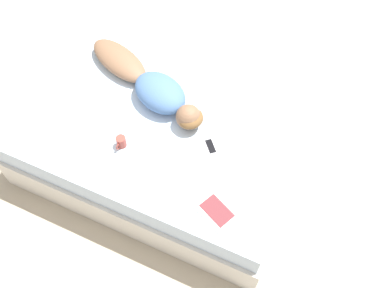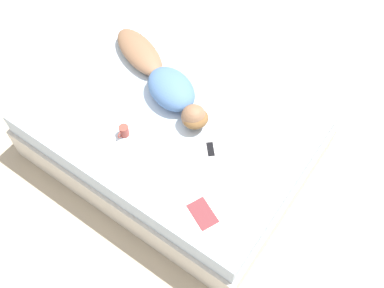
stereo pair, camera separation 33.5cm
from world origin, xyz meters
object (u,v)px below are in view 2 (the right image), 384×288
Objects in this scene: open_magazine at (215,207)px; cell_phone at (210,149)px; coffee_mug at (124,131)px; person at (163,80)px.

open_magazine is 0.47m from cell_phone.
coffee_mug is (-0.11, -0.91, 0.05)m from open_magazine.
person is at bearing -65.58° from cell_phone.
open_magazine is 3.39× the size of cell_phone.
cell_phone is (0.29, 0.66, -0.08)m from person.
coffee_mug is at bearing 25.49° from person.
person reaches higher than coffee_mug.
open_magazine is 0.92m from coffee_mug.
cell_phone is at bearing 113.32° from coffee_mug.
open_magazine is at bearing 83.33° from coffee_mug.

